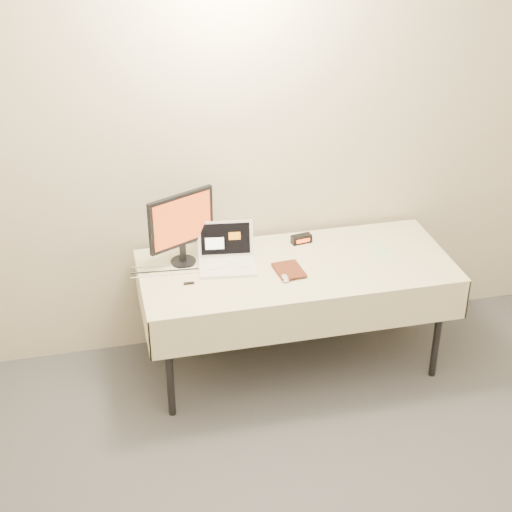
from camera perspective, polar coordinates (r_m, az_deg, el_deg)
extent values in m
cube|color=beige|center=(4.80, 1.67, 8.37)|extent=(4.00, 0.10, 2.70)
cylinder|color=black|center=(4.51, -6.32, -7.99)|extent=(0.04, 0.04, 0.69)
cylinder|color=black|center=(4.91, 13.09, -5.20)|extent=(0.04, 0.04, 0.69)
cylinder|color=black|center=(4.99, -7.21, -3.97)|extent=(0.04, 0.04, 0.69)
cylinder|color=black|center=(5.35, 10.48, -1.76)|extent=(0.04, 0.04, 0.69)
cube|color=gray|center=(4.68, 2.95, -0.94)|extent=(1.80, 0.75, 0.04)
cube|color=beige|center=(4.66, 2.96, -0.69)|extent=(1.86, 0.81, 0.01)
cube|color=beige|center=(4.41, 4.33, -4.68)|extent=(1.86, 0.01, 0.25)
cube|color=beige|center=(5.06, 1.70, 0.26)|extent=(1.86, 0.01, 0.25)
cube|color=beige|center=(4.59, -8.29, -3.38)|extent=(0.01, 0.81, 0.25)
cube|color=beige|center=(5.04, 13.12, -0.75)|extent=(0.01, 0.81, 0.25)
cube|color=white|center=(4.62, -2.09, -0.81)|extent=(0.36, 0.27, 0.02)
cube|color=white|center=(4.69, -2.24, 1.28)|extent=(0.34, 0.12, 0.21)
cube|color=black|center=(4.69, -2.24, 1.28)|extent=(0.30, 0.09, 0.18)
cylinder|color=black|center=(4.70, -5.31, -0.40)|extent=(0.20, 0.20, 0.01)
cube|color=black|center=(4.67, -5.34, 0.25)|extent=(0.04, 0.03, 0.11)
cube|color=black|center=(4.57, -5.46, 2.63)|extent=(0.40, 0.21, 0.33)
cube|color=#EA501B|center=(4.57, -5.46, 2.63)|extent=(0.35, 0.17, 0.28)
imported|color=maroon|center=(4.51, 1.52, -0.19)|extent=(0.15, 0.03, 0.21)
cube|color=black|center=(4.89, 3.31, 1.25)|extent=(0.13, 0.07, 0.05)
cube|color=#FF360C|center=(4.87, 3.45, 1.11)|extent=(0.09, 0.02, 0.02)
ellipsoid|color=#BABABD|center=(4.50, 2.12, -1.62)|extent=(0.05, 0.10, 0.02)
cube|color=#B8DCAF|center=(4.88, 9.02, 0.50)|extent=(0.12, 0.25, 0.00)
cube|color=black|center=(4.48, -4.90, -1.99)|extent=(0.06, 0.02, 0.01)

